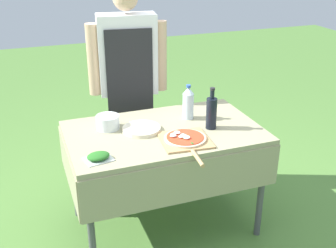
{
  "coord_description": "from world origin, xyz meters",
  "views": [
    {
      "loc": [
        -0.85,
        -2.39,
        1.94
      ],
      "look_at": [
        0.03,
        0.0,
        0.8
      ],
      "focal_mm": 45.0,
      "sensor_mm": 36.0,
      "label": 1
    }
  ],
  "objects": [
    {
      "name": "ground_plane",
      "position": [
        0.0,
        0.0,
        0.0
      ],
      "size": [
        12.0,
        12.0,
        0.0
      ],
      "primitive_type": "plane",
      "color": "#517F38"
    },
    {
      "name": "oil_bottle",
      "position": [
        0.31,
        -0.08,
        0.88
      ],
      "size": [
        0.07,
        0.07,
        0.29
      ],
      "color": "black",
      "rests_on": "prep_table"
    },
    {
      "name": "herb_container",
      "position": [
        -0.49,
        -0.25,
        0.78
      ],
      "size": [
        0.17,
        0.15,
        0.04
      ],
      "rotation": [
        0.0,
        0.0,
        0.17
      ],
      "color": "silver",
      "rests_on": "prep_table"
    },
    {
      "name": "plate_stack",
      "position": [
        -0.14,
        0.04,
        0.77
      ],
      "size": [
        0.26,
        0.26,
        0.02
      ],
      "color": "beige",
      "rests_on": "prep_table"
    },
    {
      "name": "prep_table",
      "position": [
        0.0,
        0.0,
        0.67
      ],
      "size": [
        1.29,
        0.8,
        0.76
      ],
      "color": "gray",
      "rests_on": "ground"
    },
    {
      "name": "pizza_on_peel",
      "position": [
        0.07,
        -0.21,
        0.78
      ],
      "size": [
        0.33,
        0.51,
        0.05
      ],
      "rotation": [
        0.0,
        0.0,
        -0.09
      ],
      "color": "tan",
      "rests_on": "prep_table"
    },
    {
      "name": "mixing_tub",
      "position": [
        -0.34,
        0.15,
        0.81
      ],
      "size": [
        0.16,
        0.16,
        0.09
      ],
      "primitive_type": "cylinder",
      "color": "silver",
      "rests_on": "prep_table"
    },
    {
      "name": "water_bottle",
      "position": [
        0.23,
        0.13,
        0.88
      ],
      "size": [
        0.08,
        0.08,
        0.25
      ],
      "color": "silver",
      "rests_on": "prep_table"
    },
    {
      "name": "person_cook",
      "position": [
        -0.06,
        0.67,
        0.96
      ],
      "size": [
        0.61,
        0.25,
        1.63
      ],
      "rotation": [
        0.0,
        0.0,
        3.0
      ],
      "color": "#70604C",
      "rests_on": "ground"
    }
  ]
}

